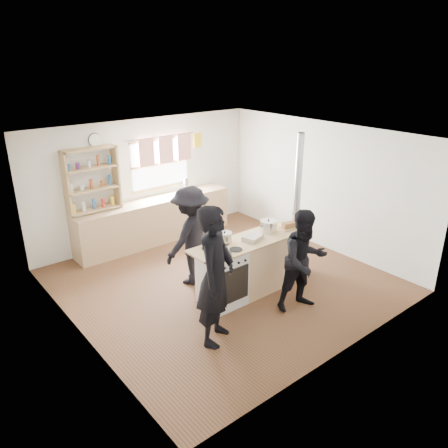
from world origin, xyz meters
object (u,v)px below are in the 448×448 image
at_px(bread_board, 288,226).
at_px(person_far, 191,236).
at_px(thermos, 186,186).
at_px(person_near_left, 215,276).
at_px(person_near_right, 304,261).
at_px(roast_tray, 253,237).
at_px(cooking_island, 250,265).
at_px(flue_heater, 294,239).
at_px(stockpot_stove, 225,237).
at_px(skillet_greens, 221,255).
at_px(stockpot_counter, 268,226).

relative_size(bread_board, person_far, 0.19).
bearing_deg(bread_board, thermos, 92.63).
height_order(person_near_left, person_near_right, person_near_left).
bearing_deg(roast_tray, bread_board, -3.28).
bearing_deg(roast_tray, thermos, 77.17).
distance_m(cooking_island, bread_board, 0.94).
distance_m(roast_tray, person_near_left, 1.41).
bearing_deg(cooking_island, person_near_right, -71.88).
bearing_deg(flue_heater, roast_tray, -177.67).
bearing_deg(stockpot_stove, roast_tray, -26.71).
distance_m(skillet_greens, person_far, 1.10).
xyz_separation_m(skillet_greens, roast_tray, (0.78, 0.18, 0.01)).
distance_m(stockpot_stove, stockpot_counter, 0.85).
relative_size(thermos, skillet_greens, 0.84).
height_order(stockpot_counter, person_far, person_far).
bearing_deg(cooking_island, person_far, 122.90).
relative_size(stockpot_stove, stockpot_counter, 0.81).
height_order(cooking_island, stockpot_stove, stockpot_stove).
bearing_deg(person_near_right, cooking_island, 122.29).
height_order(cooking_island, person_near_right, person_near_right).
xyz_separation_m(flue_heater, person_near_right, (-0.76, -0.88, 0.15)).
distance_m(stockpot_stove, bread_board, 1.20).
distance_m(stockpot_stove, person_near_left, 1.20).
bearing_deg(person_near_right, thermos, 98.48).
bearing_deg(person_near_right, flue_heater, 63.33).
distance_m(flue_heater, person_near_right, 1.18).
relative_size(stockpot_stove, bread_board, 0.74).
distance_m(stockpot_counter, person_near_left, 1.84).
height_order(cooking_island, flue_heater, flue_heater).
relative_size(roast_tray, person_near_right, 0.24).
xyz_separation_m(bread_board, person_near_right, (-0.49, -0.80, -0.18)).
height_order(stockpot_counter, bread_board, stockpot_counter).
distance_m(roast_tray, bread_board, 0.77).
bearing_deg(person_far, stockpot_stove, 86.39).
bearing_deg(stockpot_counter, roast_tray, -167.61).
height_order(stockpot_stove, person_near_left, person_near_left).
bearing_deg(skillet_greens, thermos, 64.48).
height_order(roast_tray, person_near_right, person_near_right).
height_order(thermos, person_near_left, person_near_left).
bearing_deg(person_near_left, bread_board, -16.80).
height_order(cooking_island, roast_tray, roast_tray).
bearing_deg(flue_heater, stockpot_counter, 174.96).
bearing_deg(thermos, person_near_right, -95.69).
bearing_deg(bread_board, flue_heater, 17.79).
height_order(cooking_island, bread_board, bread_board).
distance_m(roast_tray, stockpot_stove, 0.46).
bearing_deg(skillet_greens, person_near_left, -135.21).
distance_m(cooking_island, person_near_right, 0.97).
distance_m(cooking_island, stockpot_counter, 0.72).
relative_size(cooking_island, roast_tray, 5.15).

